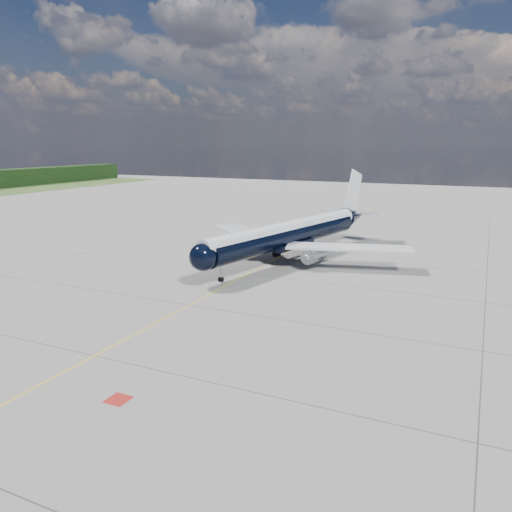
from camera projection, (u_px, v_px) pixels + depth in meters
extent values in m
plane|color=gray|center=(263.00, 266.00, 73.36)|extent=(320.00, 320.00, 0.00)
cube|color=yellow|center=(248.00, 274.00, 68.94)|extent=(0.16, 160.00, 0.01)
cube|color=maroon|center=(118.00, 399.00, 35.21)|extent=(1.60, 1.60, 0.01)
cylinder|color=black|center=(287.00, 236.00, 75.91)|extent=(11.30, 35.00, 3.51)
sphere|color=black|center=(203.00, 257.00, 61.71)|extent=(4.21, 4.21, 3.51)
cone|color=black|center=(354.00, 216.00, 92.48)|extent=(4.87, 7.09, 3.51)
cylinder|color=silver|center=(288.00, 230.00, 75.72)|extent=(10.96, 36.63, 2.74)
cube|color=black|center=(202.00, 253.00, 61.45)|extent=(2.41, 1.58, 0.51)
cube|color=silver|center=(244.00, 233.00, 82.98)|extent=(16.42, 15.12, 0.30)
cube|color=silver|center=(349.00, 248.00, 71.35)|extent=(18.33, 9.06, 0.30)
cube|color=black|center=(287.00, 244.00, 76.20)|extent=(5.85, 9.87, 0.92)
cylinder|color=#AFAFB6|center=(249.00, 245.00, 78.51)|extent=(2.97, 4.61, 2.07)
cylinder|color=#AFAFB6|center=(315.00, 255.00, 71.31)|extent=(2.97, 4.61, 2.07)
sphere|color=gray|center=(241.00, 247.00, 77.02)|extent=(1.22, 1.22, 1.02)
sphere|color=gray|center=(307.00, 258.00, 69.82)|extent=(1.22, 1.22, 1.02)
cube|color=silver|center=(250.00, 240.00, 78.50)|extent=(0.86, 2.93, 1.02)
cube|color=silver|center=(315.00, 250.00, 71.30)|extent=(0.86, 2.93, 1.02)
cube|color=silver|center=(354.00, 191.00, 91.08)|extent=(1.60, 5.78, 7.88)
cube|color=silver|center=(354.00, 212.00, 92.32)|extent=(12.37, 5.58, 0.20)
cylinder|color=gray|center=(221.00, 273.00, 64.80)|extent=(0.20, 0.20, 1.94)
cylinder|color=black|center=(220.00, 279.00, 65.09)|extent=(0.31, 0.67, 0.65)
cylinder|color=black|center=(222.00, 279.00, 64.87)|extent=(0.31, 0.67, 0.65)
cylinder|color=gray|center=(277.00, 249.00, 79.34)|extent=(0.29, 0.29, 1.76)
cylinder|color=gray|center=(308.00, 254.00, 75.79)|extent=(0.29, 0.29, 1.76)
cylinder|color=black|center=(275.00, 254.00, 79.11)|extent=(0.63, 1.08, 1.02)
cylinder|color=black|center=(279.00, 253.00, 79.89)|extent=(0.63, 1.08, 1.02)
cylinder|color=black|center=(307.00, 259.00, 75.56)|extent=(0.63, 1.08, 1.02)
cylinder|color=black|center=(310.00, 258.00, 76.35)|extent=(0.63, 1.08, 1.02)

